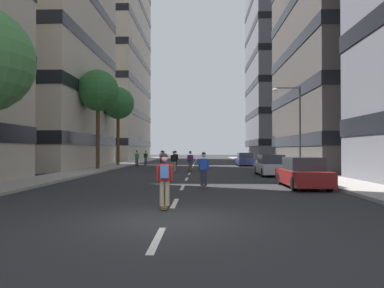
{
  "coord_description": "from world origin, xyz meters",
  "views": [
    {
      "loc": [
        0.94,
        -9.4,
        1.91
      ],
      "look_at": [
        0.0,
        26.44,
        2.46
      ],
      "focal_mm": 32.71,
      "sensor_mm": 36.0,
      "label": 1
    }
  ],
  "objects_px": {
    "parked_car_near": "(303,174)",
    "skater_2": "(162,158)",
    "skater_6": "(162,156)",
    "skater_7": "(190,160)",
    "parked_car_mid": "(271,166)",
    "parked_car_far": "(245,160)",
    "skater_0": "(163,159)",
    "skater_3": "(176,159)",
    "street_tree_far": "(98,91)",
    "skater_9": "(204,168)",
    "skater_1": "(137,158)",
    "streetlamp_right": "(295,120)",
    "skater_4": "(174,160)",
    "street_tree_mid": "(118,104)",
    "skater_5": "(146,157)",
    "skater_8": "(165,177)"
  },
  "relations": [
    {
      "from": "skater_2",
      "to": "skater_7",
      "type": "distance_m",
      "value": 9.49
    },
    {
      "from": "parked_car_mid",
      "to": "parked_car_far",
      "type": "xyz_separation_m",
      "value": [
        0.0,
        14.95,
        0.0
      ]
    },
    {
      "from": "skater_5",
      "to": "parked_car_far",
      "type": "bearing_deg",
      "value": -6.52
    },
    {
      "from": "street_tree_far",
      "to": "skater_0",
      "type": "distance_m",
      "value": 8.78
    },
    {
      "from": "streetlamp_right",
      "to": "skater_2",
      "type": "xyz_separation_m",
      "value": [
        -11.45,
        12.38,
        -3.15
      ]
    },
    {
      "from": "skater_0",
      "to": "skater_7",
      "type": "relative_size",
      "value": 1.0
    },
    {
      "from": "streetlamp_right",
      "to": "skater_2",
      "type": "height_order",
      "value": "streetlamp_right"
    },
    {
      "from": "skater_4",
      "to": "skater_8",
      "type": "relative_size",
      "value": 1.0
    },
    {
      "from": "skater_5",
      "to": "parked_car_near",
      "type": "bearing_deg",
      "value": -64.22
    },
    {
      "from": "parked_car_near",
      "to": "skater_2",
      "type": "bearing_deg",
      "value": 114.12
    },
    {
      "from": "skater_4",
      "to": "skater_6",
      "type": "distance_m",
      "value": 15.4
    },
    {
      "from": "skater_4",
      "to": "skater_0",
      "type": "bearing_deg",
      "value": 108.4
    },
    {
      "from": "parked_car_far",
      "to": "skater_8",
      "type": "bearing_deg",
      "value": -102.01
    },
    {
      "from": "streetlamp_right",
      "to": "street_tree_far",
      "type": "bearing_deg",
      "value": 161.01
    },
    {
      "from": "skater_8",
      "to": "skater_7",
      "type": "bearing_deg",
      "value": 89.22
    },
    {
      "from": "skater_0",
      "to": "skater_2",
      "type": "height_order",
      "value": "same"
    },
    {
      "from": "street_tree_mid",
      "to": "skater_0",
      "type": "height_order",
      "value": "street_tree_mid"
    },
    {
      "from": "skater_0",
      "to": "skater_8",
      "type": "height_order",
      "value": "same"
    },
    {
      "from": "street_tree_mid",
      "to": "skater_8",
      "type": "relative_size",
      "value": 5.03
    },
    {
      "from": "skater_3",
      "to": "skater_6",
      "type": "bearing_deg",
      "value": 104.32
    },
    {
      "from": "skater_6",
      "to": "parked_car_mid",
      "type": "bearing_deg",
      "value": -61.63
    },
    {
      "from": "parked_car_far",
      "to": "skater_7",
      "type": "xyz_separation_m",
      "value": [
        -6.0,
        -10.68,
        0.32
      ]
    },
    {
      "from": "parked_car_near",
      "to": "skater_2",
      "type": "xyz_separation_m",
      "value": [
        -9.48,
        21.17,
        0.29
      ]
    },
    {
      "from": "parked_car_mid",
      "to": "skater_3",
      "type": "relative_size",
      "value": 2.47
    },
    {
      "from": "skater_9",
      "to": "parked_car_mid",
      "type": "bearing_deg",
      "value": 58.72
    },
    {
      "from": "street_tree_far",
      "to": "skater_0",
      "type": "xyz_separation_m",
      "value": [
        6.02,
        0.78,
        -6.34
      ]
    },
    {
      "from": "skater_7",
      "to": "parked_car_near",
      "type": "bearing_deg",
      "value": -64.08
    },
    {
      "from": "skater_6",
      "to": "skater_7",
      "type": "bearing_deg",
      "value": -74.29
    },
    {
      "from": "street_tree_mid",
      "to": "skater_5",
      "type": "distance_m",
      "value": 7.09
    },
    {
      "from": "street_tree_mid",
      "to": "skater_5",
      "type": "bearing_deg",
      "value": 34.61
    },
    {
      "from": "parked_car_mid",
      "to": "skater_5",
      "type": "distance_m",
      "value": 20.1
    },
    {
      "from": "parked_car_near",
      "to": "skater_6",
      "type": "xyz_separation_m",
      "value": [
        -10.01,
        26.61,
        0.32
      ]
    },
    {
      "from": "parked_car_mid",
      "to": "skater_1",
      "type": "xyz_separation_m",
      "value": [
        -12.24,
        13.05,
        0.29
      ]
    },
    {
      "from": "parked_car_far",
      "to": "skater_5",
      "type": "distance_m",
      "value": 11.85
    },
    {
      "from": "skater_0",
      "to": "skater_6",
      "type": "relative_size",
      "value": 1.0
    },
    {
      "from": "skater_0",
      "to": "skater_3",
      "type": "bearing_deg",
      "value": 63.16
    },
    {
      "from": "street_tree_far",
      "to": "parked_car_far",
      "type": "bearing_deg",
      "value": 30.12
    },
    {
      "from": "skater_4",
      "to": "street_tree_far",
      "type": "bearing_deg",
      "value": 157.11
    },
    {
      "from": "skater_3",
      "to": "parked_car_mid",
      "type": "bearing_deg",
      "value": -50.37
    },
    {
      "from": "parked_car_near",
      "to": "street_tree_mid",
      "type": "bearing_deg",
      "value": 123.23
    },
    {
      "from": "parked_car_near",
      "to": "skater_2",
      "type": "height_order",
      "value": "skater_2"
    },
    {
      "from": "skater_3",
      "to": "skater_6",
      "type": "distance_m",
      "value": 9.62
    },
    {
      "from": "skater_0",
      "to": "skater_7",
      "type": "bearing_deg",
      "value": -48.16
    },
    {
      "from": "skater_7",
      "to": "skater_9",
      "type": "distance_m",
      "value": 12.47
    },
    {
      "from": "skater_3",
      "to": "skater_7",
      "type": "distance_m",
      "value": 5.2
    },
    {
      "from": "skater_0",
      "to": "parked_car_mid",
      "type": "bearing_deg",
      "value": -39.89
    },
    {
      "from": "skater_7",
      "to": "skater_9",
      "type": "bearing_deg",
      "value": -85.17
    },
    {
      "from": "street_tree_mid",
      "to": "streetlamp_right",
      "type": "distance_m",
      "value": 21.69
    },
    {
      "from": "parked_car_far",
      "to": "skater_6",
      "type": "height_order",
      "value": "skater_6"
    },
    {
      "from": "skater_0",
      "to": "streetlamp_right",
      "type": "bearing_deg",
      "value": -31.49
    }
  ]
}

